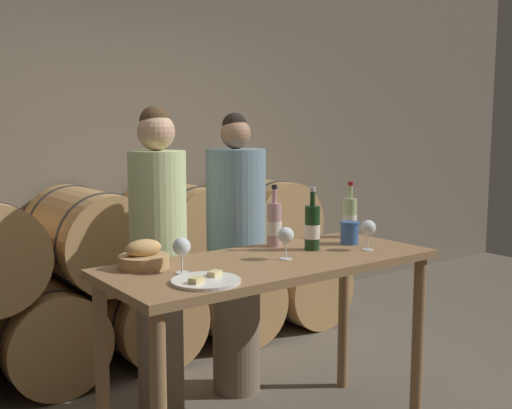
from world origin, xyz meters
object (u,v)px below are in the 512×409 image
at_px(tasting_table, 273,287).
at_px(person_left, 159,258).
at_px(wine_bottle_rose, 274,224).
at_px(wine_glass_far_left, 182,247).
at_px(wine_glass_center, 368,228).
at_px(blue_crock, 350,232).
at_px(wine_glass_left, 286,236).
at_px(person_right, 236,253).
at_px(wine_bottle_red, 312,228).
at_px(bread_basket, 144,257).
at_px(cheese_plate, 206,281).
at_px(wine_bottle_white, 350,217).

bearing_deg(tasting_table, person_left, 114.69).
xyz_separation_m(wine_bottle_rose, wine_glass_far_left, (-0.69, -0.23, -0.00)).
bearing_deg(wine_glass_center, wine_bottle_rose, 131.65).
bearing_deg(blue_crock, wine_glass_left, -170.08).
height_order(person_right, wine_glass_center, person_right).
distance_m(tasting_table, wine_bottle_red, 0.39).
bearing_deg(wine_glass_left, bread_basket, 158.66).
height_order(wine_bottle_rose, wine_glass_left, wine_bottle_rose).
bearing_deg(wine_glass_center, cheese_plate, -176.59).
bearing_deg(cheese_plate, tasting_table, 20.75).
height_order(wine_bottle_red, blue_crock, wine_bottle_red).
height_order(tasting_table, wine_glass_left, wine_glass_left).
xyz_separation_m(person_left, wine_glass_center, (0.81, -0.75, 0.19)).
bearing_deg(person_right, wine_glass_far_left, -139.05).
bearing_deg(person_right, person_left, 179.98).
relative_size(person_right, wine_bottle_rose, 5.04).
xyz_separation_m(person_right, wine_glass_far_left, (-0.71, -0.61, 0.22)).
height_order(blue_crock, bread_basket, bread_basket).
bearing_deg(tasting_table, cheese_plate, -159.25).
bearing_deg(wine_bottle_rose, bread_basket, -177.07).
bearing_deg(cheese_plate, person_left, 75.94).
bearing_deg(person_left, wine_glass_far_left, -108.19).
relative_size(cheese_plate, wine_glass_far_left, 1.82).
relative_size(blue_crock, wine_glass_center, 0.78).
height_order(wine_glass_far_left, wine_glass_left, same).
height_order(cheese_plate, wine_glass_center, wine_glass_center).
distance_m(tasting_table, person_left, 0.69).
bearing_deg(cheese_plate, wine_glass_center, 3.41).
bearing_deg(person_right, bread_basket, -151.92).
xyz_separation_m(wine_glass_far_left, wine_glass_center, (1.01, -0.14, 0.00)).
bearing_deg(tasting_table, person_right, 70.91).
height_order(wine_bottle_rose, wine_glass_center, wine_bottle_rose).
height_order(tasting_table, blue_crock, blue_crock).
distance_m(tasting_table, bread_basket, 0.64).
bearing_deg(person_right, tasting_table, -109.09).
xyz_separation_m(wine_bottle_red, wine_bottle_rose, (-0.10, 0.19, 0.00)).
distance_m(wine_bottle_red, wine_bottle_rose, 0.21).
bearing_deg(cheese_plate, person_right, 48.92).
height_order(person_left, bread_basket, person_left).
bearing_deg(wine_bottle_rose, wine_bottle_white, -5.24).
bearing_deg(person_right, wine_glass_center, -67.71).
bearing_deg(wine_glass_left, blue_crock, 9.92).
relative_size(tasting_table, bread_basket, 7.20).
relative_size(blue_crock, wine_glass_far_left, 0.78).
distance_m(wine_bottle_rose, wine_glass_center, 0.49).
bearing_deg(blue_crock, cheese_plate, -167.51).
relative_size(wine_bottle_white, wine_glass_left, 2.05).
bearing_deg(person_left, wine_bottle_rose, -38.36).
height_order(tasting_table, wine_bottle_white, wine_bottle_white).
bearing_deg(wine_glass_far_left, wine_bottle_white, 8.53).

